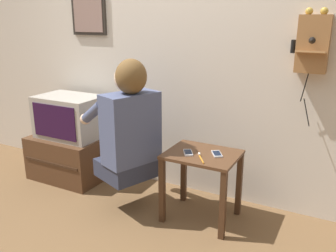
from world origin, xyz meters
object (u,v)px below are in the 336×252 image
wall_phone_antique (313,43)px  toothbrush (201,158)px  television (70,117)px  cell_phone_held (188,153)px  cell_phone_spare (217,154)px  framed_picture (89,13)px  person (129,124)px

wall_phone_antique → toothbrush: size_ratio=5.84×
television → cell_phone_held: bearing=-7.7°
cell_phone_spare → toothbrush: size_ratio=0.99×
television → cell_phone_spare: (1.49, -0.10, -0.07)m
toothbrush → cell_phone_spare: bearing=25.4°
television → toothbrush: television is taller
framed_picture → television: bearing=-103.8°
cell_phone_held → toothbrush: (0.12, -0.05, 0.00)m
television → person: bearing=-17.6°
person → toothbrush: (0.57, 0.04, -0.18)m
wall_phone_antique → television: bearing=-173.5°
wall_phone_antique → cell_phone_spare: wall_phone_antique is taller
person → cell_phone_spare: size_ratio=6.78×
framed_picture → cell_phone_held: size_ratio=2.83×
person → toothbrush: 0.60m
wall_phone_antique → framed_picture: (-1.95, 0.04, 0.21)m
wall_phone_antique → cell_phone_held: size_ratio=5.85×
television → toothbrush: 1.43m
person → framed_picture: (-0.77, 0.54, 0.81)m
person → cell_phone_held: size_ratio=6.77×
cell_phone_spare → television: bearing=143.7°
framed_picture → cell_phone_spare: framed_picture is taller
person → framed_picture: framed_picture is taller
cell_phone_held → toothbrush: bearing=-54.4°
person → wall_phone_antique: bearing=-45.5°
person → cell_phone_held: (0.45, 0.09, -0.18)m
cell_phone_held → cell_phone_spare: (0.20, 0.07, 0.00)m
person → cell_phone_spare: (0.65, 0.17, -0.18)m
television → framed_picture: 0.96m
framed_picture → toothbrush: size_ratio=2.82×
television → framed_picture: (0.07, 0.27, 0.92)m
cell_phone_spare → toothbrush: bearing=-152.2°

